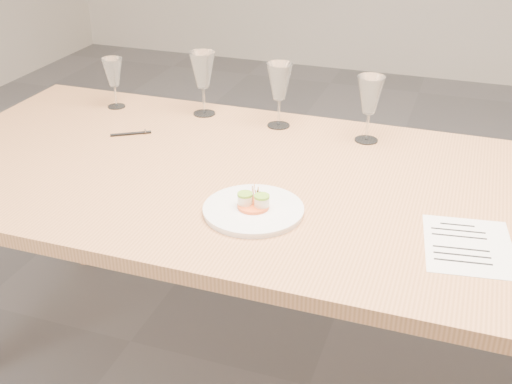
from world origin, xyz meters
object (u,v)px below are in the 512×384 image
(dining_table, at_px, (319,206))
(recipe_sheet, at_px, (468,246))
(wine_glass_0, at_px, (113,73))
(wine_glass_1, at_px, (203,71))
(wine_glass_3, at_px, (370,96))
(wine_glass_2, at_px, (279,83))
(ballpoint_pen, at_px, (131,134))
(dinner_plate, at_px, (254,209))

(dining_table, height_order, recipe_sheet, recipe_sheet)
(wine_glass_0, distance_m, wine_glass_1, 0.33)
(recipe_sheet, height_order, wine_glass_1, wine_glass_1)
(wine_glass_3, bearing_deg, wine_glass_2, 175.06)
(wine_glass_3, bearing_deg, ballpoint_pen, -164.34)
(dinner_plate, height_order, ballpoint_pen, dinner_plate)
(recipe_sheet, bearing_deg, wine_glass_3, 114.22)
(wine_glass_0, distance_m, wine_glass_2, 0.61)
(dinner_plate, xyz_separation_m, wine_glass_2, (-0.12, 0.58, 0.14))
(ballpoint_pen, height_order, wine_glass_1, wine_glass_1)
(ballpoint_pen, bearing_deg, wine_glass_3, -16.23)
(dinner_plate, height_order, recipe_sheet, dinner_plate)
(dining_table, xyz_separation_m, ballpoint_pen, (-0.67, 0.14, 0.07))
(dinner_plate, relative_size, wine_glass_2, 1.20)
(wine_glass_0, bearing_deg, dinner_plate, -37.94)
(dining_table, distance_m, ballpoint_pen, 0.68)
(wine_glass_2, bearing_deg, wine_glass_0, -178.26)
(wine_glass_0, xyz_separation_m, wine_glass_1, (0.33, 0.04, 0.03))
(dinner_plate, distance_m, ballpoint_pen, 0.65)
(dining_table, height_order, wine_glass_0, wine_glass_0)
(dinner_plate, bearing_deg, wine_glass_0, 142.06)
(dining_table, relative_size, ballpoint_pen, 20.65)
(dinner_plate, height_order, wine_glass_1, wine_glass_1)
(wine_glass_0, bearing_deg, wine_glass_3, -0.48)
(wine_glass_2, bearing_deg, wine_glass_1, 175.74)
(dining_table, distance_m, dinner_plate, 0.25)
(dining_table, relative_size, wine_glass_0, 13.42)
(wine_glass_2, relative_size, wine_glass_3, 1.02)
(wine_glass_0, relative_size, wine_glass_2, 0.83)
(recipe_sheet, distance_m, wine_glass_1, 1.10)
(dining_table, distance_m, recipe_sheet, 0.45)
(recipe_sheet, relative_size, wine_glass_3, 1.33)
(wine_glass_1, bearing_deg, wine_glass_0, -173.16)
(dinner_plate, distance_m, wine_glass_1, 0.73)
(dinner_plate, height_order, wine_glass_2, wine_glass_2)
(dining_table, height_order, dinner_plate, dinner_plate)
(recipe_sheet, bearing_deg, wine_glass_0, 148.30)
(recipe_sheet, xyz_separation_m, ballpoint_pen, (-1.07, 0.33, 0.00))
(dinner_plate, bearing_deg, ballpoint_pen, 147.27)
(ballpoint_pen, height_order, wine_glass_2, wine_glass_2)
(recipe_sheet, xyz_separation_m, wine_glass_0, (-1.25, 0.54, 0.12))
(wine_glass_2, distance_m, wine_glass_3, 0.30)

